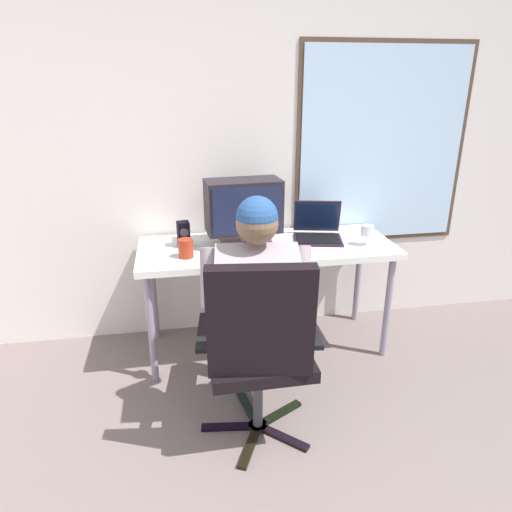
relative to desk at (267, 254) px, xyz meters
The scene contains 9 objects.
wall_rear 0.82m from the desk, 88.26° to the left, with size 5.98×0.08×2.82m.
desk is the anchor object (origin of this frame).
office_chair 0.90m from the desk, 103.74° to the right, with size 0.61×0.58×1.00m.
person_seated 0.64m from the desk, 106.68° to the right, with size 0.56×0.83×1.23m.
crt_monitor 0.33m from the desk, 160.15° to the left, with size 0.47×0.26×0.40m.
laptop 0.38m from the desk, 12.39° to the left, with size 0.36×0.36×0.23m.
wine_glass 0.63m from the desk, 10.93° to the right, with size 0.08×0.08×0.13m.
desk_speaker 0.53m from the desk, behind, with size 0.08×0.09×0.16m.
coffee_mug 0.53m from the desk, 165.93° to the right, with size 0.09×0.09×0.11m.
Camera 1 is at (-0.53, -0.50, 1.70)m, focal length 32.31 mm.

